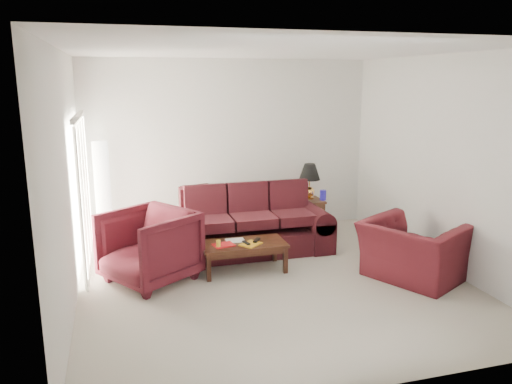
% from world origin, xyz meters
% --- Properties ---
extents(floor, '(5.00, 5.00, 0.00)m').
position_xyz_m(floor, '(0.00, 0.00, 0.00)').
color(floor, '#B8AD9D').
rests_on(floor, ground).
extents(blinds, '(0.10, 2.00, 2.16)m').
position_xyz_m(blinds, '(-2.42, 1.30, 1.08)').
color(blinds, silver).
rests_on(blinds, ground).
extents(sofa, '(2.49, 1.15, 1.00)m').
position_xyz_m(sofa, '(0.03, 1.22, 0.50)').
color(sofa, black).
rests_on(sofa, ground).
extents(throw_pillow, '(0.48, 0.31, 0.46)m').
position_xyz_m(throw_pillow, '(-0.73, 1.88, 0.77)').
color(throw_pillow, black).
rests_on(throw_pillow, sofa).
extents(end_table, '(0.57, 0.57, 0.58)m').
position_xyz_m(end_table, '(1.27, 2.02, 0.29)').
color(end_table, brown).
rests_on(end_table, ground).
extents(table_lamp, '(0.45, 0.45, 0.63)m').
position_xyz_m(table_lamp, '(1.33, 2.08, 0.89)').
color(table_lamp, '#E8A748').
rests_on(table_lamp, end_table).
extents(clock, '(0.16, 0.10, 0.16)m').
position_xyz_m(clock, '(1.12, 1.92, 0.66)').
color(clock, '#AFB0B4').
rests_on(clock, end_table).
extents(blue_canister, '(0.12, 0.12, 0.18)m').
position_xyz_m(blue_canister, '(1.52, 1.91, 0.67)').
color(blue_canister, '#2119A8').
rests_on(blue_canister, end_table).
extents(picture_frame, '(0.13, 0.16, 0.05)m').
position_xyz_m(picture_frame, '(1.07, 2.25, 0.65)').
color(picture_frame, silver).
rests_on(picture_frame, end_table).
extents(floor_lamp, '(0.29, 0.29, 1.74)m').
position_xyz_m(floor_lamp, '(-2.17, 2.11, 0.87)').
color(floor_lamp, silver).
rests_on(floor_lamp, ground).
extents(armchair_left, '(1.47, 1.46, 0.97)m').
position_xyz_m(armchair_left, '(-1.58, 0.47, 0.49)').
color(armchair_left, '#410F16').
rests_on(armchair_left, ground).
extents(armchair_right, '(1.51, 1.58, 0.79)m').
position_xyz_m(armchair_right, '(1.84, -0.41, 0.40)').
color(armchair_right, '#420F15').
rests_on(armchair_right, ground).
extents(coffee_table, '(1.32, 0.97, 0.41)m').
position_xyz_m(coffee_table, '(-0.29, 0.49, 0.21)').
color(coffee_table, black).
rests_on(coffee_table, ground).
extents(magazine_red, '(0.31, 0.26, 0.02)m').
position_xyz_m(magazine_red, '(-0.58, 0.45, 0.42)').
color(magazine_red, '#B01114').
rests_on(magazine_red, coffee_table).
extents(magazine_white, '(0.27, 0.20, 0.01)m').
position_xyz_m(magazine_white, '(-0.38, 0.60, 0.42)').
color(magazine_white, white).
rests_on(magazine_white, coffee_table).
extents(magazine_orange, '(0.36, 0.34, 0.02)m').
position_xyz_m(magazine_orange, '(-0.21, 0.39, 0.42)').
color(magazine_orange, '#C68E17').
rests_on(magazine_orange, coffee_table).
extents(remote_a, '(0.09, 0.17, 0.02)m').
position_xyz_m(remote_a, '(-0.27, 0.40, 0.44)').
color(remote_a, black).
rests_on(remote_a, coffee_table).
extents(remote_b, '(0.15, 0.19, 0.02)m').
position_xyz_m(remote_b, '(-0.10, 0.47, 0.44)').
color(remote_b, black).
rests_on(remote_b, coffee_table).
extents(yellow_glass, '(0.07, 0.07, 0.11)m').
position_xyz_m(yellow_glass, '(-0.66, 0.39, 0.47)').
color(yellow_glass, yellow).
rests_on(yellow_glass, coffee_table).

